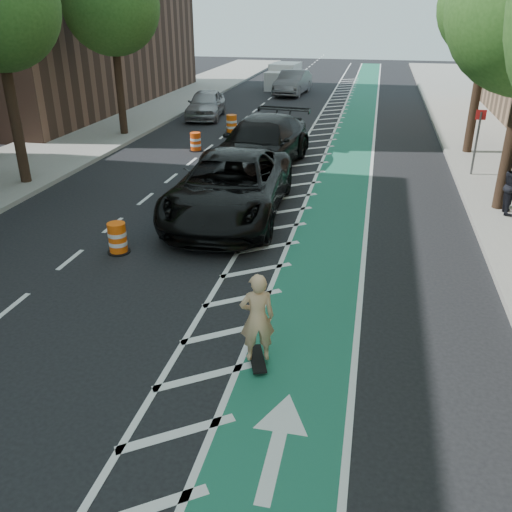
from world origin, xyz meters
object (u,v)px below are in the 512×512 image
(suv_far, at_px, (261,143))
(barrel_a, at_px, (118,239))
(skateboarder, at_px, (257,318))
(suv_near, at_px, (230,186))

(suv_far, bearing_deg, barrel_a, -95.90)
(skateboarder, distance_m, barrel_a, 5.99)
(suv_near, distance_m, suv_far, 5.47)
(skateboarder, relative_size, suv_far, 0.25)
(suv_near, height_order, barrel_a, suv_near)
(suv_far, distance_m, barrel_a, 8.92)
(skateboarder, distance_m, suv_near, 7.50)
(skateboarder, height_order, suv_near, suv_near)
(skateboarder, xyz_separation_m, suv_far, (-2.55, 12.60, 0.00))
(barrel_a, bearing_deg, skateboarder, -41.00)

